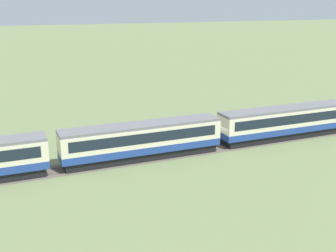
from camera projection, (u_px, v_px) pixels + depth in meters
The scene contains 3 objects.
ground_plane at pixel (226, 146), 51.24m from camera, with size 600.00×600.00×0.00m, color #707F51.
passenger_train at pixel (144, 139), 46.68m from camera, with size 95.47×3.10×4.02m.
railway_track at pixel (83, 167), 44.76m from camera, with size 153.91×3.60×0.04m.
Camera 1 is at (-25.13, -42.03, 16.82)m, focal length 45.00 mm.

